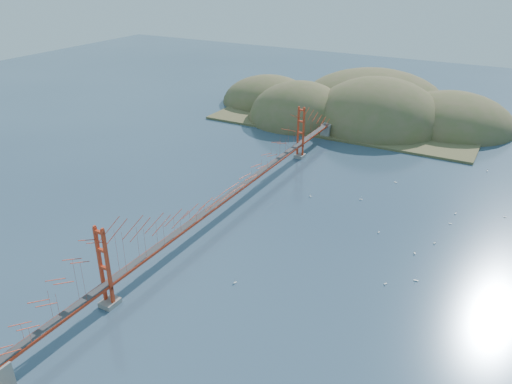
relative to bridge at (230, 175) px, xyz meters
The scene contains 16 objects.
ground 7.01m from the bridge, 90.00° to the right, with size 320.00×320.00×0.00m, color #2E455D.
bridge is the anchor object (origin of this frame).
far_headlands 68.73m from the bridge, 88.14° to the left, with size 84.00×58.00×25.00m.
sailboat_15 56.98m from the bridge, 47.67° to the left, with size 0.52×0.60×0.68m.
sailboat_9 35.44m from the bridge, 10.35° to the left, with size 0.55×0.55×0.59m.
sailboat_4 40.51m from the bridge, 27.40° to the left, with size 0.44×0.50×0.57m.
sailboat_16 17.40m from the bridge, 50.40° to the left, with size 0.63×0.63×0.66m.
sailboat_3 25.58m from the bridge, 39.53° to the left, with size 0.65×0.65×0.71m.
sailboat_7 38.57m from the bridge, 21.80° to the left, with size 0.50×0.45×0.57m.
sailboat_14 26.87m from the bridge, 11.79° to the left, with size 0.50×0.50×0.56m.
sailboat_12 35.51m from the bridge, 49.52° to the left, with size 0.60×0.53×0.69m.
sailboat_8 48.62m from the bridge, 26.09° to the left, with size 0.52×0.43×0.61m.
sailboat_13 32.20m from the bridge, 15.21° to the right, with size 0.55×0.55×0.58m.
sailboat_1 32.89m from the bridge, ahead, with size 0.59×0.59×0.66m.
sailboat_10 22.77m from the bridge, 56.83° to the right, with size 0.54×0.58×0.66m.
sailboat_2 35.01m from the bridge, ahead, with size 0.65×0.56×0.74m.
Camera 1 is at (42.19, -66.76, 41.59)m, focal length 35.00 mm.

